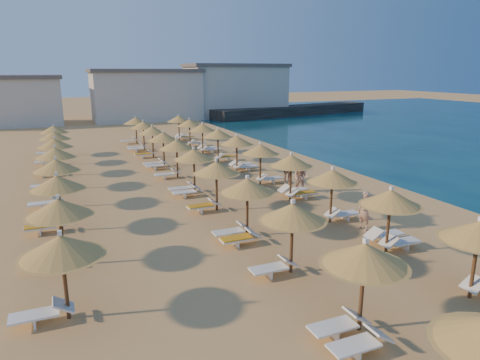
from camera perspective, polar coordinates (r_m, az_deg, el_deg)
name	(u,v)px	position (r m, az deg, el deg)	size (l,w,h in m)	color
ground	(282,225)	(20.33, 5.61, -6.01)	(220.00, 220.00, 0.00)	tan
jetty	(294,110)	(71.32, 7.22, 9.20)	(30.00, 4.00, 1.50)	black
hotel_blocks	(143,94)	(65.21, -12.77, 11.09)	(48.94, 9.02, 8.10)	beige
parasol_row_east	(261,150)	(26.89, 2.75, 4.02)	(2.44, 40.79, 2.74)	brown
parasol_row_west	(194,155)	(25.31, -6.19, 3.30)	(2.44, 40.79, 2.74)	brown
parasol_row_inland	(56,159)	(26.12, -23.37, 2.54)	(2.44, 29.29, 2.74)	brown
loungers	(197,185)	(26.05, -5.79, -0.64)	(14.99, 39.87, 0.66)	white
beachgoer_a	(365,211)	(20.22, 16.28, -3.95)	(0.66, 0.43, 1.80)	tan
beachgoer_c	(287,170)	(27.48, 6.29, 1.32)	(1.05, 0.44, 1.78)	tan
beachgoer_b	(301,177)	(25.52, 8.12, 0.38)	(0.92, 0.72, 1.90)	tan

